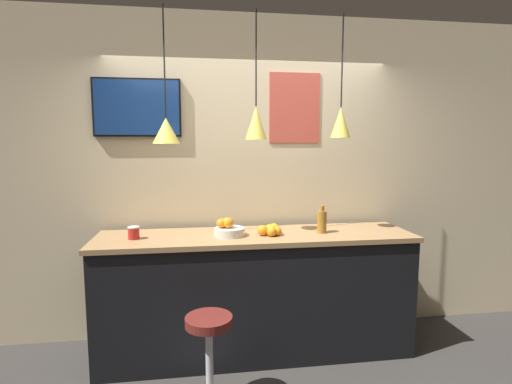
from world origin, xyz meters
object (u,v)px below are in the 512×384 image
at_px(bar_stool, 209,355).
at_px(mounted_tv, 137,108).
at_px(fruit_bowl, 228,229).
at_px(spread_jar, 134,233).
at_px(juice_bottle, 322,221).

xyz_separation_m(bar_stool, mounted_tv, (-0.56, 1.08, 1.69)).
xyz_separation_m(fruit_bowl, spread_jar, (-0.74, -0.00, -0.00)).
distance_m(fruit_bowl, mounted_tv, 1.31).
height_order(fruit_bowl, mounted_tv, mounted_tv).
bearing_deg(fruit_bowl, spread_jar, -179.83).
height_order(fruit_bowl, spread_jar, fruit_bowl).
xyz_separation_m(bar_stool, spread_jar, (-0.56, 0.66, 0.69)).
relative_size(fruit_bowl, spread_jar, 2.47).
height_order(fruit_bowl, juice_bottle, juice_bottle).
distance_m(bar_stool, fruit_bowl, 0.98).
bearing_deg(juice_bottle, mounted_tv, 164.66).
bearing_deg(juice_bottle, spread_jar, -180.00).
height_order(juice_bottle, spread_jar, juice_bottle).
xyz_separation_m(fruit_bowl, mounted_tv, (-0.74, 0.41, 0.99)).
bearing_deg(juice_bottle, bar_stool, -145.54).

